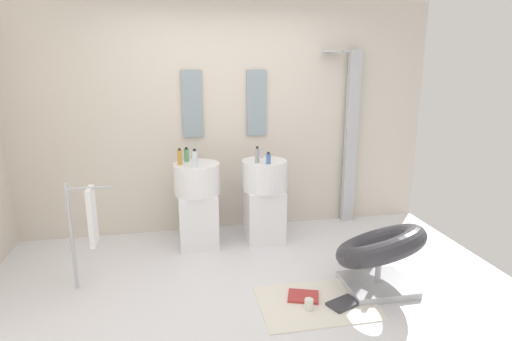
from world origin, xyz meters
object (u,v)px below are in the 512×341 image
Objects in this scene: lounge_chair at (380,251)px; magazine_charcoal at (343,303)px; magazine_red at (303,296)px; shower_column at (350,134)px; soap_bottle_grey at (257,155)px; soap_bottle_amber at (180,157)px; pedestal_sink_left at (198,201)px; towel_rack at (89,219)px; soap_bottle_blue at (268,159)px; pedestal_sink_right at (264,197)px; coffee_mug at (309,304)px; soap_bottle_clear at (195,159)px; soap_bottle_green at (186,155)px.

lounge_chair reaches higher than magazine_charcoal.
magazine_red is (-0.68, -0.04, -0.33)m from lounge_chair.
soap_bottle_grey is (-1.22, -0.47, -0.10)m from shower_column.
soap_bottle_grey is at bearing -5.65° from soap_bottle_amber.
pedestal_sink_left is 1.05× the size of towel_rack.
magazine_red is at bearing -87.19° from soap_bottle_blue.
pedestal_sink_right is 1.34m from magazine_red.
coffee_mug is at bearing -87.94° from soap_bottle_blue.
lounge_chair is at bearing 17.40° from coffee_mug.
shower_column is 16.61× the size of soap_bottle_blue.
soap_bottle_blue reaches higher than coffee_mug.
coffee_mug is 1.77m from soap_bottle_clear.
pedestal_sink_left is 8.10× the size of soap_bottle_blue.
shower_column is 8.18× the size of magazine_red.
soap_bottle_amber is (-0.94, 1.25, 0.96)m from magazine_red.
pedestal_sink_right is at bearing 91.80° from soap_bottle_blue.
coffee_mug is at bearing -61.69° from pedestal_sink_left.
soap_bottle_blue reaches higher than magazine_red.
pedestal_sink_right is 0.49× the size of shower_column.
pedestal_sink_right is 1.43m from lounge_chair.
towel_rack is 1.92m from magazine_red.
soap_bottle_grey reaches higher than magazine_red.
magazine_red is (0.06, -1.26, -0.47)m from pedestal_sink_right.
shower_column is at bearing 25.87° from soap_bottle_blue.
towel_rack is at bearing -143.49° from pedestal_sink_left.
magazine_charcoal is at bearing -10.64° from magazine_red.
coffee_mug is at bearing -83.71° from soap_bottle_grey.
pedestal_sink_right is 1.33m from shower_column.
pedestal_sink_right is at bearing 40.82° from soap_bottle_grey.
soap_bottle_amber is at bearing 170.60° from soap_bottle_blue.
pedestal_sink_right is 1.05× the size of towel_rack.
soap_bottle_blue is (0.00, -0.15, 0.47)m from pedestal_sink_right.
soap_bottle_blue is at bearing -88.20° from pedestal_sink_right.
towel_rack reaches higher than lounge_chair.
towel_rack is 1.14m from soap_bottle_clear.
pedestal_sink_right is at bearing 11.16° from soap_bottle_clear.
soap_bottle_amber is (-0.89, -0.01, 0.49)m from pedestal_sink_right.
soap_bottle_grey is at bearing -158.84° from shower_column.
pedestal_sink_right reaches higher than magazine_charcoal.
magazine_charcoal is at bearing -152.32° from lounge_chair.
coffee_mug is (-1.07, -1.82, -1.03)m from shower_column.
soap_bottle_clear is at bearing 107.99° from magazine_charcoal.
soap_bottle_amber is at bearing 174.35° from soap_bottle_grey.
pedestal_sink_right reaches higher than coffee_mug.
pedestal_sink_right is at bearing -8.22° from soap_bottle_green.
magazine_charcoal is (0.29, -0.16, -0.00)m from magazine_red.
lounge_chair is 0.78m from coffee_mug.
pedestal_sink_right is 0.95m from soap_bottle_green.
lounge_chair is at bearing -55.12° from soap_bottle_blue.
lounge_chair reaches higher than magazine_red.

